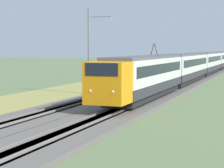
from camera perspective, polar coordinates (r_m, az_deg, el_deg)
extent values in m
cube|color=#605B56|center=(56.22, 4.85, 0.00)|extent=(240.00, 4.40, 0.30)
cube|color=#605B56|center=(55.26, 9.22, -0.12)|extent=(240.00, 4.40, 0.30)
cube|color=#4C4238|center=(56.22, 4.85, 0.00)|extent=(240.00, 1.57, 0.30)
cube|color=gray|center=(56.34, 4.32, 0.25)|extent=(240.00, 0.07, 0.15)
cube|color=gray|center=(56.07, 5.37, 0.22)|extent=(240.00, 0.07, 0.15)
cube|color=#4C4238|center=(55.26, 9.22, -0.12)|extent=(240.00, 1.57, 0.30)
cube|color=gray|center=(55.34, 8.68, 0.13)|extent=(240.00, 0.07, 0.15)
cube|color=gray|center=(55.14, 9.77, 0.10)|extent=(240.00, 0.07, 0.15)
cube|color=#99934C|center=(57.80, -0.16, 0.06)|extent=(240.00, 9.13, 0.12)
cube|color=orange|center=(29.21, -0.51, 0.16)|extent=(2.46, 2.71, 2.81)
cube|color=black|center=(28.81, -0.77, 1.97)|extent=(1.77, 2.26, 0.84)
sphere|color=#F2EAC6|center=(28.44, -2.81, -0.92)|extent=(0.20, 0.20, 0.20)
sphere|color=#F2EAC6|center=(27.88, 0.14, -1.02)|extent=(0.20, 0.20, 0.20)
cube|color=#2D2D33|center=(38.57, 4.55, -0.27)|extent=(17.08, 2.82, 0.79)
cube|color=silver|center=(38.48, 4.56, 1.82)|extent=(17.08, 2.82, 2.02)
cube|color=black|center=(38.47, 4.56, 2.06)|extent=(15.72, 2.84, 0.85)
cube|color=#515156|center=(38.44, 4.57, 3.51)|extent=(17.08, 2.60, 0.25)
cube|color=black|center=(38.64, 4.54, -1.26)|extent=(16.23, 2.40, 0.55)
cylinder|color=black|center=(32.38, 0.47, -2.11)|extent=(0.86, 0.12, 0.86)
cylinder|color=black|center=(32.04, 2.27, -2.19)|extent=(0.86, 0.12, 0.86)
cube|color=#2D2D33|center=(56.99, 9.58, 1.27)|extent=(19.54, 2.82, 0.79)
cube|color=silver|center=(56.93, 9.60, 2.68)|extent=(19.54, 2.82, 2.02)
cube|color=black|center=(56.92, 9.60, 2.84)|extent=(17.98, 2.84, 0.85)
cube|color=#515156|center=(56.90, 9.61, 3.83)|extent=(19.54, 2.60, 0.25)
cube|color=black|center=(57.03, 9.57, 0.60)|extent=(18.57, 2.40, 0.55)
cube|color=#2D2D33|center=(76.87, 12.27, 2.09)|extent=(19.54, 2.82, 0.79)
cube|color=silver|center=(76.83, 12.29, 3.14)|extent=(19.54, 2.82, 2.02)
cube|color=black|center=(76.82, 12.29, 3.26)|extent=(17.98, 2.84, 0.85)
cube|color=#515156|center=(76.81, 12.30, 3.98)|extent=(19.54, 2.60, 0.25)
cube|color=black|center=(76.91, 12.26, 1.59)|extent=(18.57, 2.40, 0.55)
cube|color=#2D2D33|center=(96.86, 13.85, 2.57)|extent=(19.54, 2.82, 0.79)
cube|color=silver|center=(96.83, 13.87, 3.40)|extent=(19.54, 2.82, 2.02)
cube|color=black|center=(96.82, 13.87, 3.49)|extent=(17.98, 2.84, 0.85)
cube|color=#515156|center=(96.81, 13.88, 4.07)|extent=(19.54, 2.60, 0.25)
cube|color=black|center=(96.89, 13.84, 2.17)|extent=(18.57, 2.40, 0.55)
cylinder|color=black|center=(40.95, 5.29, 4.52)|extent=(0.06, 0.33, 1.08)
cylinder|color=black|center=(40.87, 5.77, 4.51)|extent=(0.06, 0.33, 1.08)
cube|color=black|center=(32.32, 1.37, -3.69)|extent=(0.10, 0.10, 0.00)
cylinder|color=slate|center=(43.91, -3.03, 4.22)|extent=(0.22, 0.22, 8.73)
cylinder|color=slate|center=(43.57, -1.58, 8.78)|extent=(0.08, 2.40, 0.08)
cylinder|color=#B2ADA8|center=(43.14, -0.08, 8.56)|extent=(0.10, 0.10, 0.30)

